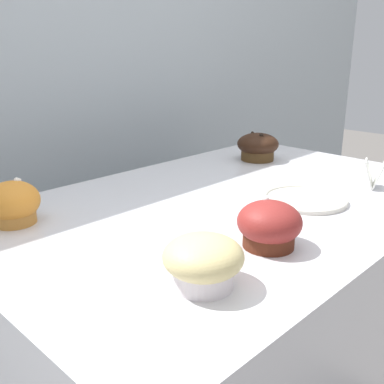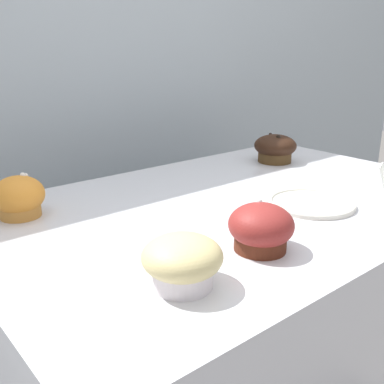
{
  "view_description": "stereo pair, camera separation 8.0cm",
  "coord_description": "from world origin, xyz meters",
  "px_view_note": "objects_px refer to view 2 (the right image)",
  "views": [
    {
      "loc": [
        -0.66,
        -0.54,
        1.25
      ],
      "look_at": [
        -0.12,
        -0.0,
        1.0
      ],
      "focal_mm": 42.0,
      "sensor_mm": 36.0,
      "label": 1
    },
    {
      "loc": [
        -0.61,
        -0.59,
        1.25
      ],
      "look_at": [
        -0.12,
        -0.0,
        1.0
      ],
      "focal_mm": 42.0,
      "sensor_mm": 36.0,
      "label": 2
    }
  ],
  "objects_px": {
    "muffin_back_right": "(275,148)",
    "muffin_front_left": "(182,261)",
    "muffin_front_center": "(261,228)",
    "muffin_back_left": "(19,198)",
    "serving_plate": "(312,203)"
  },
  "relations": [
    {
      "from": "muffin_front_left",
      "to": "serving_plate",
      "type": "height_order",
      "value": "muffin_front_left"
    },
    {
      "from": "serving_plate",
      "to": "muffin_back_left",
      "type": "bearing_deg",
      "value": 146.66
    },
    {
      "from": "muffin_front_center",
      "to": "muffin_front_left",
      "type": "bearing_deg",
      "value": -176.15
    },
    {
      "from": "muffin_back_right",
      "to": "muffin_front_left",
      "type": "distance_m",
      "value": 0.69
    },
    {
      "from": "muffin_front_left",
      "to": "muffin_back_right",
      "type": "bearing_deg",
      "value": 30.84
    },
    {
      "from": "muffin_back_right",
      "to": "muffin_front_left",
      "type": "relative_size",
      "value": 1.06
    },
    {
      "from": "muffin_front_left",
      "to": "serving_plate",
      "type": "distance_m",
      "value": 0.39
    },
    {
      "from": "muffin_front_center",
      "to": "muffin_back_left",
      "type": "relative_size",
      "value": 1.08
    },
    {
      "from": "muffin_back_left",
      "to": "muffin_front_center",
      "type": "bearing_deg",
      "value": -58.12
    },
    {
      "from": "muffin_front_center",
      "to": "muffin_back_left",
      "type": "xyz_separation_m",
      "value": [
        -0.23,
        0.37,
        0.0
      ]
    },
    {
      "from": "muffin_front_left",
      "to": "muffin_front_center",
      "type": "bearing_deg",
      "value": 3.85
    },
    {
      "from": "muffin_back_left",
      "to": "muffin_back_right",
      "type": "bearing_deg",
      "value": -2.4
    },
    {
      "from": "muffin_front_center",
      "to": "serving_plate",
      "type": "relative_size",
      "value": 0.6
    },
    {
      "from": "muffin_front_center",
      "to": "muffin_back_left",
      "type": "height_order",
      "value": "muffin_back_left"
    },
    {
      "from": "muffin_back_right",
      "to": "muffin_front_left",
      "type": "xyz_separation_m",
      "value": [
        -0.59,
        -0.35,
        -0.0
      ]
    }
  ]
}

